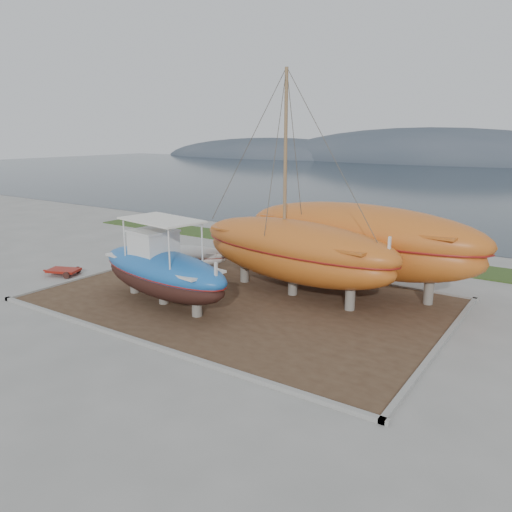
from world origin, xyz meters
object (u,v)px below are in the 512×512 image
Objects in this scene: white_dinghy at (187,259)px; orange_sailboat at (295,186)px; blue_caique at (162,262)px; orange_bare_hull at (358,248)px; red_trailer at (64,272)px.

orange_sailboat is (7.05, -0.37, 4.51)m from white_dinghy.
orange_sailboat reaches higher than blue_caique.
orange_sailboat is 4.60m from orange_bare_hull.
orange_bare_hull is (9.22, 2.19, 1.37)m from white_dinghy.
orange_bare_hull is 15.95m from red_trailer.
orange_sailboat is at bearing -3.94° from red_trailer.
white_dinghy is 9.57m from orange_bare_hull.
white_dinghy reaches higher than red_trailer.
red_trailer is (-5.18, -4.39, -0.58)m from white_dinghy.
red_trailer is at bearing -150.71° from orange_bare_hull.
white_dinghy is 0.37× the size of orange_bare_hull.
blue_caique is 9.48m from orange_bare_hull.
blue_caique is 0.74× the size of orange_sailboat.
red_trailer is (-12.22, -4.02, -5.09)m from orange_sailboat.
orange_sailboat is 13.84m from red_trailer.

